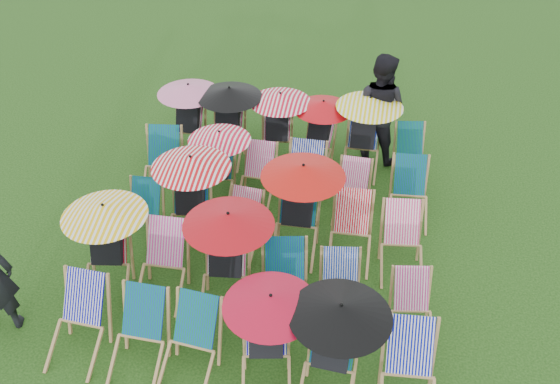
% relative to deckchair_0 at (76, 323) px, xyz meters
% --- Properties ---
extents(ground, '(100.00, 100.00, 0.00)m').
position_rel_deckchair_0_xyz_m(ground, '(1.92, 2.21, -0.48)').
color(ground, black).
rests_on(ground, ground).
extents(deckchair_0, '(0.68, 0.92, 0.97)m').
position_rel_deckchair_0_xyz_m(deckchair_0, '(0.00, 0.00, 0.00)').
color(deckchair_0, '#A7814E').
rests_on(deckchair_0, ground).
extents(deckchair_1, '(0.64, 0.89, 0.95)m').
position_rel_deckchair_0_xyz_m(deckchair_1, '(0.80, -0.07, -0.01)').
color(deckchair_1, '#A7814E').
rests_on(deckchair_1, ground).
extents(deckchair_2, '(0.70, 0.92, 0.95)m').
position_rel_deckchair_0_xyz_m(deckchair_2, '(1.44, -0.06, -0.01)').
color(deckchair_2, '#A7814E').
rests_on(deckchair_2, ground).
extents(deckchair_3, '(1.09, 1.18, 1.29)m').
position_rel_deckchair_0_xyz_m(deckchair_3, '(2.35, 0.05, 0.20)').
color(deckchair_3, '#A7814E').
rests_on(deckchair_3, ground).
extents(deckchair_4, '(1.14, 1.19, 1.35)m').
position_rel_deckchair_0_xyz_m(deckchair_4, '(3.10, 0.01, 0.23)').
color(deckchair_4, '#A7814E').
rests_on(deckchair_4, ground).
extents(deckchair_5, '(0.73, 0.96, 0.99)m').
position_rel_deckchair_0_xyz_m(deckchair_5, '(3.97, -0.00, 0.01)').
color(deckchair_5, '#A7814E').
rests_on(deckchair_5, ground).
extents(deckchair_6, '(1.12, 1.22, 1.33)m').
position_rel_deckchair_0_xyz_m(deckchair_6, '(-0.08, 1.13, 0.22)').
color(deckchair_6, '#A7814E').
rests_on(deckchair_6, ground).
extents(deckchair_7, '(0.67, 0.91, 0.97)m').
position_rel_deckchair_0_xyz_m(deckchair_7, '(0.66, 1.15, 0.00)').
color(deckchair_7, '#A7814E').
rests_on(deckchair_7, ground).
extents(deckchair_8, '(1.17, 1.26, 1.39)m').
position_rel_deckchair_0_xyz_m(deckchair_8, '(1.56, 1.20, 0.25)').
color(deckchair_8, '#A7814E').
rests_on(deckchair_8, ground).
extents(deckchair_9, '(0.81, 1.00, 0.97)m').
position_rel_deckchair_0_xyz_m(deckchair_9, '(2.36, 1.07, 0.00)').
color(deckchair_9, '#A7814E').
rests_on(deckchair_9, ground).
extents(deckchair_10, '(0.69, 0.87, 0.86)m').
position_rel_deckchair_0_xyz_m(deckchair_10, '(3.07, 1.18, -0.05)').
color(deckchair_10, '#A7814E').
rests_on(deckchair_10, ground).
extents(deckchair_11, '(0.67, 0.84, 0.83)m').
position_rel_deckchair_0_xyz_m(deckchair_11, '(3.99, 1.05, -0.07)').
color(deckchair_11, '#A7814E').
rests_on(deckchair_11, ground).
extents(deckchair_12, '(0.60, 0.81, 0.85)m').
position_rel_deckchair_0_xyz_m(deckchair_12, '(-0.01, 2.17, -0.06)').
color(deckchair_12, '#A7814E').
rests_on(deckchair_12, ground).
extents(deckchair_13, '(1.15, 1.25, 1.37)m').
position_rel_deckchair_0_xyz_m(deckchair_13, '(0.70, 2.35, 0.24)').
color(deckchair_13, '#A7814E').
rests_on(deckchair_13, ground).
extents(deckchair_14, '(0.63, 0.83, 0.85)m').
position_rel_deckchair_0_xyz_m(deckchair_14, '(1.48, 2.22, -0.06)').
color(deckchair_14, '#A7814E').
rests_on(deckchair_14, ground).
extents(deckchair_15, '(1.19, 1.24, 1.41)m').
position_rel_deckchair_0_xyz_m(deckchair_15, '(2.30, 2.39, 0.26)').
color(deckchair_15, '#A7814E').
rests_on(deckchair_15, ground).
extents(deckchair_16, '(0.66, 0.90, 0.94)m').
position_rel_deckchair_0_xyz_m(deckchair_16, '(3.08, 2.32, -0.01)').
color(deckchair_16, '#A7814E').
rests_on(deckchair_16, ground).
extents(deckchair_17, '(0.73, 0.93, 0.94)m').
position_rel_deckchair_0_xyz_m(deckchair_17, '(3.81, 2.22, -0.02)').
color(deckchair_17, '#A7814E').
rests_on(deckchair_17, ground).
extents(deckchair_18, '(0.77, 0.98, 0.98)m').
position_rel_deckchair_0_xyz_m(deckchair_18, '(-0.13, 3.39, 0.01)').
color(deckchair_18, '#A7814E').
rests_on(deckchair_18, ground).
extents(deckchair_19, '(1.00, 1.04, 1.18)m').
position_rel_deckchair_0_xyz_m(deckchair_19, '(0.82, 3.38, 0.14)').
color(deckchair_19, '#A7814E').
rests_on(deckchair_19, ground).
extents(deckchair_20, '(0.60, 0.82, 0.87)m').
position_rel_deckchair_0_xyz_m(deckchair_20, '(1.44, 3.45, -0.05)').
color(deckchair_20, '#A7814E').
rests_on(deckchair_20, ground).
extents(deckchair_21, '(0.66, 0.92, 0.99)m').
position_rel_deckchair_0_xyz_m(deckchair_21, '(2.22, 3.38, 0.01)').
color(deckchair_21, '#A7814E').
rests_on(deckchair_21, ground).
extents(deckchair_22, '(0.57, 0.78, 0.83)m').
position_rel_deckchair_0_xyz_m(deckchair_22, '(3.00, 3.34, -0.07)').
color(deckchair_22, '#A7814E').
rests_on(deckchair_22, ground).
extents(deckchair_23, '(0.69, 0.90, 0.93)m').
position_rel_deckchair_0_xyz_m(deckchair_23, '(3.87, 3.41, -0.02)').
color(deckchair_23, '#A7814E').
rests_on(deckchair_23, ground).
extents(deckchair_24, '(1.09, 1.13, 1.29)m').
position_rel_deckchair_0_xyz_m(deckchair_24, '(-0.07, 4.58, 0.20)').
color(deckchair_24, '#A7814E').
rests_on(deckchair_24, ground).
extents(deckchair_25, '(1.12, 1.17, 1.33)m').
position_rel_deckchair_0_xyz_m(deckchair_25, '(0.67, 4.54, 0.22)').
color(deckchair_25, '#A7814E').
rests_on(deckchair_25, ground).
extents(deckchair_26, '(1.06, 1.14, 1.26)m').
position_rel_deckchair_0_xyz_m(deckchair_26, '(1.55, 4.63, 0.18)').
color(deckchair_26, '#A7814E').
rests_on(deckchair_26, ground).
extents(deckchair_27, '(1.01, 1.08, 1.20)m').
position_rel_deckchair_0_xyz_m(deckchair_27, '(2.26, 4.64, 0.15)').
color(deckchair_27, '#A7814E').
rests_on(deckchair_27, ground).
extents(deckchair_28, '(1.12, 1.16, 1.33)m').
position_rel_deckchair_0_xyz_m(deckchair_28, '(3.04, 4.64, 0.22)').
color(deckchair_28, '#A7814E').
rests_on(deckchair_28, ground).
extents(deckchair_29, '(0.67, 0.85, 0.84)m').
position_rel_deckchair_0_xyz_m(deckchair_29, '(3.86, 4.60, -0.06)').
color(deckchair_29, '#A7814E').
rests_on(deckchair_29, ground).
extents(person_rear, '(1.16, 1.04, 1.96)m').
position_rel_deckchair_0_xyz_m(person_rear, '(3.24, 5.08, 0.50)').
color(person_rear, black).
rests_on(person_rear, ground).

